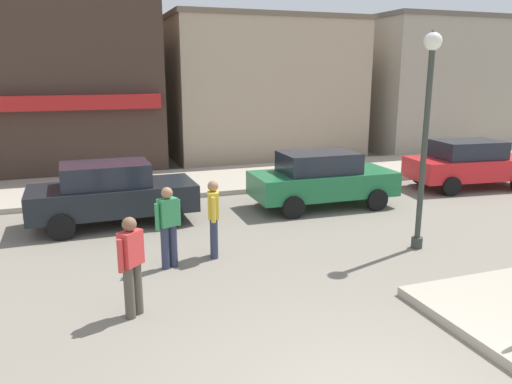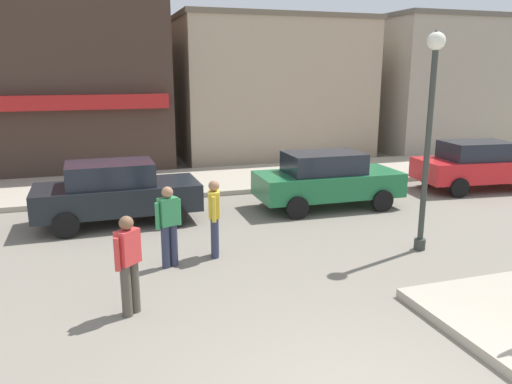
{
  "view_description": "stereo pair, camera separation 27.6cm",
  "coord_description": "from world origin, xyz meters",
  "px_view_note": "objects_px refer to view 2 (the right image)",
  "views": [
    {
      "loc": [
        -2.88,
        -4.18,
        3.74
      ],
      "look_at": [
        0.23,
        4.5,
        1.5
      ],
      "focal_mm": 35.0,
      "sensor_mm": 36.0,
      "label": 1
    },
    {
      "loc": [
        -2.62,
        -4.27,
        3.74
      ],
      "look_at": [
        0.23,
        4.5,
        1.5
      ],
      "focal_mm": 35.0,
      "sensor_mm": 36.0,
      "label": 2
    }
  ],
  "objects_px": {
    "pedestrian_crossing_far": "(214,216)",
    "pedestrian_kerb_side": "(129,262)",
    "parked_car_nearest": "(116,192)",
    "lamp_post": "(431,111)",
    "pedestrian_crossing_near": "(169,224)",
    "parked_car_third": "(478,165)",
    "parked_car_second": "(327,179)"
  },
  "relations": [
    {
      "from": "parked_car_third",
      "to": "pedestrian_crossing_far",
      "type": "height_order",
      "value": "pedestrian_crossing_far"
    },
    {
      "from": "lamp_post",
      "to": "pedestrian_crossing_far",
      "type": "relative_size",
      "value": 2.82
    },
    {
      "from": "pedestrian_crossing_near",
      "to": "pedestrian_kerb_side",
      "type": "relative_size",
      "value": 1.0
    },
    {
      "from": "parked_car_nearest",
      "to": "pedestrian_kerb_side",
      "type": "distance_m",
      "value": 5.1
    },
    {
      "from": "lamp_post",
      "to": "parked_car_second",
      "type": "relative_size",
      "value": 1.12
    },
    {
      "from": "parked_car_second",
      "to": "pedestrian_kerb_side",
      "type": "height_order",
      "value": "pedestrian_kerb_side"
    },
    {
      "from": "parked_car_third",
      "to": "lamp_post",
      "type": "bearing_deg",
      "value": -140.84
    },
    {
      "from": "parked_car_nearest",
      "to": "pedestrian_kerb_side",
      "type": "relative_size",
      "value": 2.5
    },
    {
      "from": "pedestrian_crossing_near",
      "to": "pedestrian_crossing_far",
      "type": "relative_size",
      "value": 1.0
    },
    {
      "from": "parked_car_second",
      "to": "parked_car_third",
      "type": "relative_size",
      "value": 0.97
    },
    {
      "from": "parked_car_nearest",
      "to": "pedestrian_kerb_side",
      "type": "bearing_deg",
      "value": -90.56
    },
    {
      "from": "pedestrian_crossing_near",
      "to": "pedestrian_crossing_far",
      "type": "xyz_separation_m",
      "value": [
        0.97,
        0.27,
        0.0
      ]
    },
    {
      "from": "parked_car_third",
      "to": "pedestrian_crossing_far",
      "type": "distance_m",
      "value": 10.03
    },
    {
      "from": "parked_car_second",
      "to": "pedestrian_kerb_side",
      "type": "distance_m",
      "value": 7.49
    },
    {
      "from": "parked_car_third",
      "to": "pedestrian_crossing_near",
      "type": "height_order",
      "value": "pedestrian_crossing_near"
    },
    {
      "from": "parked_car_second",
      "to": "pedestrian_kerb_side",
      "type": "relative_size",
      "value": 2.51
    },
    {
      "from": "pedestrian_crossing_far",
      "to": "pedestrian_kerb_side",
      "type": "relative_size",
      "value": 1.0
    },
    {
      "from": "parked_car_nearest",
      "to": "parked_car_third",
      "type": "height_order",
      "value": "same"
    },
    {
      "from": "parked_car_third",
      "to": "pedestrian_kerb_side",
      "type": "height_order",
      "value": "pedestrian_kerb_side"
    },
    {
      "from": "pedestrian_crossing_far",
      "to": "lamp_post",
      "type": "bearing_deg",
      "value": -12.72
    },
    {
      "from": "parked_car_second",
      "to": "pedestrian_crossing_far",
      "type": "relative_size",
      "value": 2.51
    },
    {
      "from": "parked_car_third",
      "to": "pedestrian_kerb_side",
      "type": "xyz_separation_m",
      "value": [
        -11.33,
        -5.32,
        0.06
      ]
    },
    {
      "from": "parked_car_nearest",
      "to": "pedestrian_crossing_near",
      "type": "distance_m",
      "value": 3.42
    },
    {
      "from": "lamp_post",
      "to": "parked_car_nearest",
      "type": "height_order",
      "value": "lamp_post"
    },
    {
      "from": "lamp_post",
      "to": "pedestrian_crossing_far",
      "type": "xyz_separation_m",
      "value": [
        -4.28,
        0.97,
        -2.09
      ]
    },
    {
      "from": "pedestrian_crossing_far",
      "to": "parked_car_nearest",
      "type": "bearing_deg",
      "value": 120.51
    },
    {
      "from": "parked_car_second",
      "to": "lamp_post",
      "type": "bearing_deg",
      "value": -83.79
    },
    {
      "from": "parked_car_second",
      "to": "parked_car_third",
      "type": "bearing_deg",
      "value": 4.9
    },
    {
      "from": "pedestrian_crossing_far",
      "to": "parked_car_second",
      "type": "bearing_deg",
      "value": 35.76
    },
    {
      "from": "parked_car_third",
      "to": "pedestrian_crossing_far",
      "type": "xyz_separation_m",
      "value": [
        -9.48,
        -3.27,
        0.06
      ]
    },
    {
      "from": "parked_car_second",
      "to": "pedestrian_crossing_far",
      "type": "xyz_separation_m",
      "value": [
        -3.87,
        -2.79,
        0.06
      ]
    },
    {
      "from": "lamp_post",
      "to": "pedestrian_kerb_side",
      "type": "distance_m",
      "value": 6.56
    }
  ]
}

